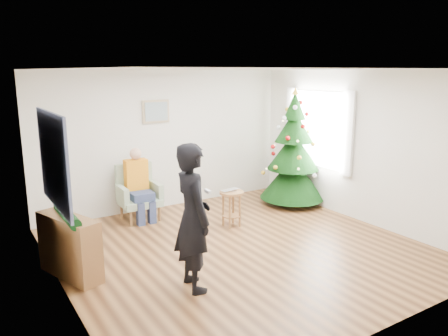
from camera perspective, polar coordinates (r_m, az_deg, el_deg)
floor at (r=6.59m, az=2.09°, el=-10.44°), size 5.00×5.00×0.00m
ceiling at (r=6.07m, az=2.29°, el=12.77°), size 5.00×5.00×0.00m
wall_back at (r=8.35m, az=-7.59°, el=3.66°), size 5.00×0.00×5.00m
wall_front at (r=4.44m, az=20.83°, el=-4.99°), size 5.00×0.00×5.00m
wall_left at (r=5.25m, az=-20.98°, el=-2.38°), size 0.00×5.00×5.00m
wall_right at (r=7.87m, az=17.38°, el=2.65°), size 0.00×5.00×5.00m
window_panel at (r=8.49m, az=12.21°, el=5.00°), size 0.04×1.30×1.40m
curtains at (r=8.47m, az=12.06°, el=4.99°), size 0.05×1.75×1.50m
christmas_tree at (r=8.58m, az=9.04°, el=1.99°), size 1.26×1.26×2.28m
stool at (r=7.39m, az=0.98°, el=-5.30°), size 0.41×0.41×0.61m
laptop at (r=7.30m, az=0.99°, el=-2.98°), size 0.36×0.26×0.03m
armchair at (r=7.87m, az=-11.08°, el=-4.07°), size 0.73×0.66×0.97m
seated_person at (r=7.75m, az=-11.05°, el=-2.08°), size 0.40×0.57×1.27m
standing_man at (r=5.18m, az=-4.11°, el=-6.46°), size 0.50×0.69×1.78m
game_controller at (r=5.15m, az=-2.14°, el=-3.07°), size 0.05×0.13×0.04m
console at (r=5.95m, az=-19.53°, el=-9.65°), size 0.61×1.04×0.80m
garland at (r=5.81m, az=-19.83°, el=-5.80°), size 0.14×0.90×0.14m
tapestry at (r=5.49m, az=-21.41°, el=0.90°), size 0.03×1.50×1.15m
framed_picture at (r=8.17m, az=-8.87°, el=7.31°), size 0.52×0.05×0.42m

